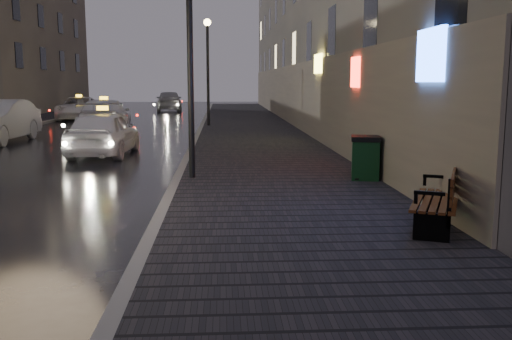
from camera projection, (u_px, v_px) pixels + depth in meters
The scene contains 14 objects.
ground at pixel (22, 269), 7.25m from camera, with size 120.00×120.00×0.00m, color black.
sidewalk at pixel (250, 128), 28.18m from camera, with size 4.60×58.00×0.15m, color black.
curb at pixel (201, 128), 28.04m from camera, with size 0.20×58.00×0.15m, color slate.
curb_far at pixel (16, 129), 27.53m from camera, with size 0.20×58.00×0.15m, color slate.
building_near at pixel (304, 5), 31.32m from camera, with size 1.80×50.00×13.00m, color #605B54.
building_far_c at pixel (14, 40), 44.10m from camera, with size 6.00×22.00×11.00m, color #6B6051.
lamp_near at pixel (190, 30), 12.74m from camera, with size 0.36×0.36×5.28m.
lamp_far at pixel (208, 58), 28.52m from camera, with size 0.36×0.36×5.28m.
bench at pixel (441, 199), 8.57m from camera, with size 1.30×1.89×0.92m.
trash_bin at pixel (365, 157), 12.93m from camera, with size 0.77×0.77×0.99m.
taxi_near at pixel (103, 133), 18.18m from camera, with size 1.71×4.26×1.45m, color white.
taxi_mid at pixel (105, 117), 25.43m from camera, with size 2.18×5.37×1.56m, color silver.
taxi_far at pixel (79, 108), 35.38m from camera, with size 2.35×5.09×1.41m, color silver.
car_far at pixel (169, 101), 45.37m from camera, with size 1.95×4.84×1.65m, color #9899A0.
Camera 1 is at (2.57, -7.14, 2.36)m, focal length 40.00 mm.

